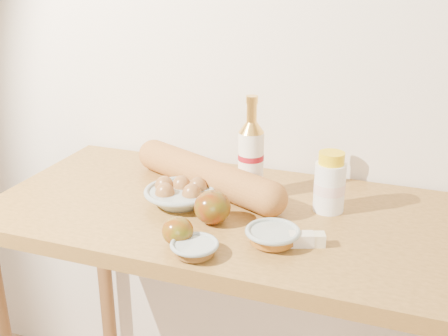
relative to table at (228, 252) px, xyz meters
The scene contains 11 objects.
back_wall 0.62m from the table, 90.00° to the left, with size 3.50×0.02×2.60m, color white.
table is the anchor object (origin of this frame).
bourbon_bottle 0.25m from the table, 70.81° to the left, with size 0.07×0.07×0.27m.
cream_bottle 0.32m from the table, 18.24° to the left, with size 0.10×0.10×0.15m.
egg_bowl 0.20m from the table, behind, with size 0.22×0.22×0.06m.
baguette 0.21m from the table, 136.44° to the left, with size 0.52×0.30×0.09m.
apple_redgreen_front 0.26m from the table, 101.43° to the right, with size 0.09×0.09×0.06m.
apple_redgreen_right 0.19m from the table, 95.75° to the right, with size 0.11×0.11×0.08m.
sugar_bowl 0.28m from the table, 87.44° to the right, with size 0.13×0.13×0.03m.
syrup_bowl 0.25m from the table, 41.34° to the right, with size 0.12×0.12×0.04m.
butter_stick 0.28m from the table, 29.57° to the right, with size 0.11×0.06×0.03m.
Camera 1 is at (0.43, -0.02, 1.51)m, focal length 45.00 mm.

